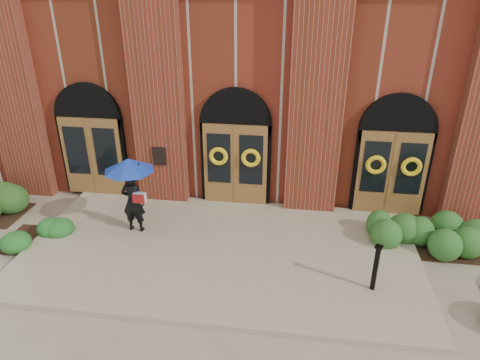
# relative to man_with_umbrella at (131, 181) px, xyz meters

# --- Properties ---
(ground) EXTENTS (90.00, 90.00, 0.00)m
(ground) POSITION_rel_man_with_umbrella_xyz_m (2.47, -0.73, -1.64)
(ground) COLOR tan
(ground) RESTS_ON ground
(landing) EXTENTS (10.00, 5.30, 0.15)m
(landing) POSITION_rel_man_with_umbrella_xyz_m (2.47, -0.58, -1.56)
(landing) COLOR tan
(landing) RESTS_ON ground
(church_building) EXTENTS (16.20, 12.53, 7.00)m
(church_building) POSITION_rel_man_with_umbrella_xyz_m (2.47, 8.06, 1.86)
(church_building) COLOR maroon
(church_building) RESTS_ON ground
(man_with_umbrella) EXTENTS (1.34, 1.34, 2.13)m
(man_with_umbrella) POSITION_rel_man_with_umbrella_xyz_m (0.00, 0.00, 0.00)
(man_with_umbrella) COLOR black
(man_with_umbrella) RESTS_ON landing
(metal_post) EXTENTS (0.20, 0.20, 1.14)m
(metal_post) POSITION_rel_man_with_umbrella_xyz_m (6.13, -1.63, -0.89)
(metal_post) COLOR black
(metal_post) RESTS_ON landing
(hedge_wall_right) EXTENTS (2.97, 1.19, 0.76)m
(hedge_wall_right) POSITION_rel_man_with_umbrella_xyz_m (7.67, 0.52, -1.25)
(hedge_wall_right) COLOR #26561E
(hedge_wall_right) RESTS_ON ground
(hedge_front_left) EXTENTS (1.42, 1.22, 0.50)m
(hedge_front_left) POSITION_rel_man_with_umbrella_xyz_m (-2.63, -0.73, -1.39)
(hedge_front_left) COLOR #205B1F
(hedge_front_left) RESTS_ON ground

